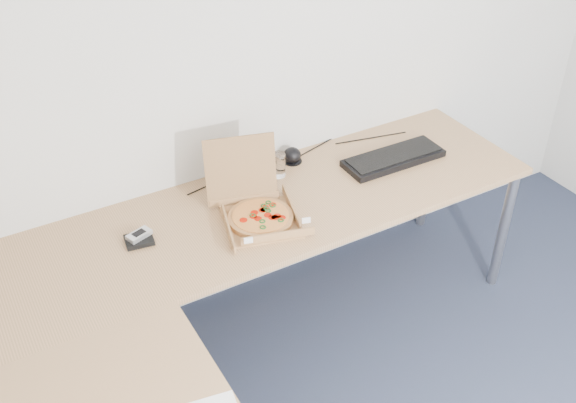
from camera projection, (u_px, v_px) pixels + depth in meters
desk at (242, 298)px, 2.53m from camera, size 2.50×2.20×0.73m
pizza_box at (258, 212)px, 2.85m from camera, size 0.31×0.36×0.31m
drinking_glass at (278, 165)px, 3.12m from camera, size 0.06×0.06×0.11m
keyboard at (393, 158)px, 3.25m from camera, size 0.50×0.18×0.03m
wallet at (139, 240)px, 2.75m from camera, size 0.12×0.11×0.02m
phone at (139, 235)px, 2.74m from camera, size 0.11×0.08×0.02m
dome_speaker at (292, 154)px, 3.23m from camera, size 0.09×0.09×0.08m
cable_bundle at (295, 159)px, 3.27m from camera, size 0.57×0.12×0.01m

